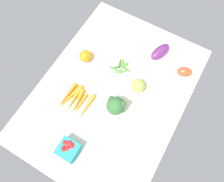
{
  "coord_description": "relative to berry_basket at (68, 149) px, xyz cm",
  "views": [
    {
      "loc": [
        -38.83,
        -22.39,
        113.09
      ],
      "look_at": [
        0.0,
        0.0,
        4.0
      ],
      "focal_mm": 35.28,
      "sensor_mm": 36.0,
      "label": 1
    }
  ],
  "objects": [
    {
      "name": "heirloom_tomato_orange",
      "position": [
        47.3,
        20.62,
        0.11
      ],
      "size": [
        7.1,
        7.1,
        7.1
      ],
      "primitive_type": "sphere",
      "color": "orange",
      "rests_on": "tablecloth"
    },
    {
      "name": "broccoli_head",
      "position": [
        29.11,
        -9.51,
        4.2
      ],
      "size": [
        9.48,
        9.91,
        12.42
      ],
      "color": "#9CC87E",
      "rests_on": "tablecloth"
    },
    {
      "name": "okra_pile",
      "position": [
        51.99,
        0.59,
        -2.59
      ],
      "size": [
        12.46,
        10.78,
        1.99
      ],
      "color": "#437B3C",
      "rests_on": "tablecloth"
    },
    {
      "name": "heirloom_tomato_green",
      "position": [
        45.75,
        -13.59,
        0.48
      ],
      "size": [
        7.85,
        7.85,
        7.85
      ],
      "primitive_type": "sphere",
      "color": "#9FAD4C",
      "rests_on": "tablecloth"
    },
    {
      "name": "berry_basket",
      "position": [
        0.0,
        0.0,
        0.0
      ],
      "size": [
        9.66,
        9.66,
        6.96
      ],
      "color": "teal",
      "rests_on": "tablecloth"
    },
    {
      "name": "eggplant",
      "position": [
        71.46,
        -14.83,
        -0.31
      ],
      "size": [
        14.88,
        10.37,
        6.26
      ],
      "primitive_type": "ellipsoid",
      "rotation": [
        0.0,
        0.0,
        5.95
      ],
      "color": "#642769",
      "rests_on": "tablecloth"
    },
    {
      "name": "carrot_bunch",
      "position": [
        22.38,
        11.35,
        -2.09
      ],
      "size": [
        17.47,
        15.74,
        2.87
      ],
      "color": "orange",
      "rests_on": "tablecloth"
    },
    {
      "name": "tablecloth",
      "position": [
        36.93,
        -2.89,
        -4.44
      ],
      "size": [
        104.0,
        76.0,
        2.0
      ],
      "primitive_type": "cube",
      "color": "silver",
      "rests_on": "ground"
    },
    {
      "name": "roma_tomato",
      "position": [
        66.62,
        -32.01,
        -0.69
      ],
      "size": [
        8.36,
        9.89,
        5.51
      ],
      "primitive_type": "ellipsoid",
      "rotation": [
        0.0,
        0.0,
        5.11
      ],
      "color": "#D34926",
      "rests_on": "tablecloth"
    }
  ]
}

